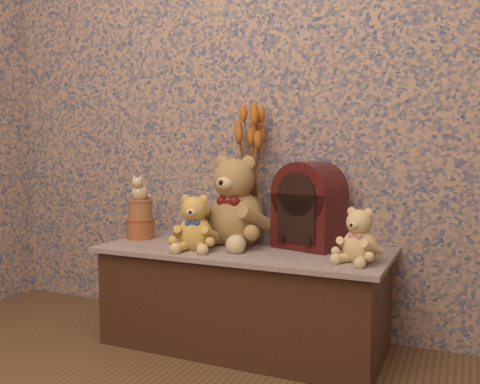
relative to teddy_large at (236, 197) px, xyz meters
The scene contains 10 objects.
display_shelf 0.43m from the teddy_large, 39.80° to the right, with size 1.21×0.56×0.42m, color #334669.
teddy_large is the anchor object (origin of this frame).
teddy_medium 0.22m from the teddy_large, 121.25° to the right, with size 0.19×0.23×0.25m, color #BA8134, non-canonical shape.
teddy_small 0.59m from the teddy_large, 13.49° to the right, with size 0.17×0.21×0.22m, color tan, non-canonical shape.
cathedral_radio 0.32m from the teddy_large, ahead, with size 0.27×0.19×0.37m, color #350909, non-canonical shape.
ceramic_vase 0.16m from the teddy_large, 79.98° to the left, with size 0.12×0.12×0.20m, color tan.
dried_stalks 0.25m from the teddy_large, 79.98° to the left, with size 0.24×0.24×0.46m, color #B85B1D, non-canonical shape.
biscuit_tin_lower 0.49m from the teddy_large, behind, with size 0.13×0.13×0.09m, color #B47634.
biscuit_tin_upper 0.47m from the teddy_large, behind, with size 0.11×0.11×0.09m, color tan.
cat_figurine 0.47m from the teddy_large, behind, with size 0.09×0.10×0.12m, color silver, non-canonical shape.
Camera 1 is at (0.87, -0.74, 0.84)m, focal length 38.37 mm.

